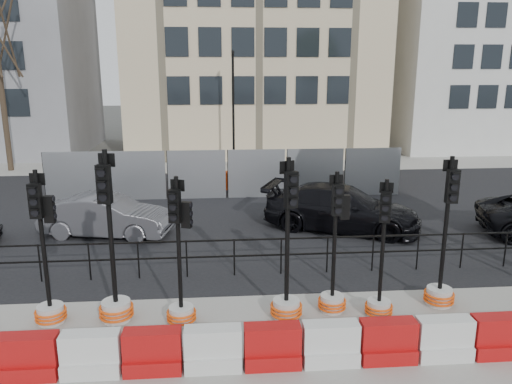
{
  "coord_description": "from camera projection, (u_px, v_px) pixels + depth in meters",
  "views": [
    {
      "loc": [
        -0.4,
        -10.68,
        5.22
      ],
      "look_at": [
        0.7,
        3.0,
        1.76
      ],
      "focal_mm": 35.0,
      "sensor_mm": 36.0,
      "label": 1
    }
  ],
  "objects": [
    {
      "name": "kerb_railing",
      "position": [
        234.0,
        251.0,
        12.62
      ],
      "size": [
        18.0,
        0.04,
        1.0
      ],
      "color": "black",
      "rests_on": "ground"
    },
    {
      "name": "lamp_post_far",
      "position": [
        233.0,
        107.0,
        25.36
      ],
      "size": [
        0.12,
        0.56,
        6.0
      ],
      "color": "black",
      "rests_on": "ground"
    },
    {
      "name": "traffic_signal_f",
      "position": [
        334.0,
        280.0,
        10.77
      ],
      "size": [
        0.62,
        0.62,
        3.13
      ],
      "rotation": [
        0.0,
        0.0,
        0.02
      ],
      "color": "silver",
      "rests_on": "ground"
    },
    {
      "name": "building_white",
      "position": [
        483.0,
        22.0,
        32.24
      ],
      "size": [
        12.0,
        9.06,
        16.0
      ],
      "color": "silver",
      "rests_on": "ground"
    },
    {
      "name": "road",
      "position": [
        228.0,
        212.0,
        18.39
      ],
      "size": [
        40.0,
        14.0,
        0.03
      ],
      "primitive_type": "cube",
      "color": "black",
      "rests_on": "ground"
    },
    {
      "name": "building_cream",
      "position": [
        252.0,
        4.0,
        30.83
      ],
      "size": [
        15.0,
        10.06,
        18.0
      ],
      "color": "#C7B692",
      "rests_on": "ground"
    },
    {
      "name": "traffic_signal_c",
      "position": [
        114.0,
        288.0,
        10.37
      ],
      "size": [
        0.72,
        0.72,
        3.66
      ],
      "rotation": [
        0.0,
        0.0,
        -0.2
      ],
      "color": "silver",
      "rests_on": "ground"
    },
    {
      "name": "traffic_signal_g",
      "position": [
        380.0,
        290.0,
        10.58
      ],
      "size": [
        0.6,
        0.6,
        3.02
      ],
      "rotation": [
        0.0,
        0.0,
        -0.33
      ],
      "color": "silver",
      "rests_on": "ground"
    },
    {
      "name": "traffic_signal_b",
      "position": [
        48.0,
        289.0,
        10.26
      ],
      "size": [
        0.65,
        0.65,
        3.28
      ],
      "rotation": [
        0.0,
        0.0,
        -0.08
      ],
      "color": "silver",
      "rests_on": "ground"
    },
    {
      "name": "traffic_signal_h",
      "position": [
        441.0,
        276.0,
        11.06
      ],
      "size": [
        0.67,
        0.67,
        3.4
      ],
      "rotation": [
        0.0,
        0.0,
        -0.02
      ],
      "color": "silver",
      "rests_on": "ground"
    },
    {
      "name": "car_b",
      "position": [
        106.0,
        216.0,
        15.68
      ],
      "size": [
        2.96,
        4.56,
        1.32
      ],
      "primitive_type": "imported",
      "rotation": [
        0.0,
        0.0,
        1.37
      ],
      "color": "#505055",
      "rests_on": "ground"
    },
    {
      "name": "traffic_signal_e",
      "position": [
        287.0,
        287.0,
        10.47
      ],
      "size": [
        0.69,
        0.69,
        3.49
      ],
      "rotation": [
        0.0,
        0.0,
        0.34
      ],
      "color": "silver",
      "rests_on": "ground"
    },
    {
      "name": "sidewalk_far",
      "position": [
        224.0,
        165.0,
        27.09
      ],
      "size": [
        40.0,
        4.0,
        0.02
      ],
      "primitive_type": "cube",
      "color": "gray",
      "rests_on": "ground"
    },
    {
      "name": "traffic_signal_d",
      "position": [
        181.0,
        291.0,
        10.24
      ],
      "size": [
        0.62,
        0.62,
        3.15
      ],
      "rotation": [
        0.0,
        0.0,
        -0.34
      ],
      "color": "silver",
      "rests_on": "ground"
    },
    {
      "name": "car_c",
      "position": [
        342.0,
        208.0,
        16.27
      ],
      "size": [
        5.77,
        6.57,
        1.47
      ],
      "primitive_type": "imported",
      "rotation": [
        0.0,
        0.0,
        1.16
      ],
      "color": "black",
      "rests_on": "ground"
    },
    {
      "name": "sidewalk_near",
      "position": [
        244.0,
        373.0,
        8.72
      ],
      "size": [
        40.0,
        6.0,
        0.02
      ],
      "primitive_type": "cube",
      "color": "gray",
      "rests_on": "ground"
    },
    {
      "name": "ground",
      "position": [
        236.0,
        297.0,
        11.63
      ],
      "size": [
        120.0,
        120.0,
        0.0
      ],
      "primitive_type": "plane",
      "color": "#51514C",
      "rests_on": "ground"
    },
    {
      "name": "heras_fencing",
      "position": [
        240.0,
        178.0,
        21.05
      ],
      "size": [
        14.33,
        1.72,
        2.0
      ],
      "color": "#93959B",
      "rests_on": "ground"
    },
    {
      "name": "barrier_row",
      "position": [
        243.0,
        349.0,
        8.83
      ],
      "size": [
        16.75,
        0.5,
        0.8
      ],
      "color": "red",
      "rests_on": "ground"
    }
  ]
}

